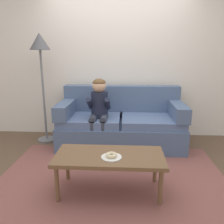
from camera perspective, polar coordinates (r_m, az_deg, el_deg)
The scene contains 10 objects.
ground at distance 3.09m, azimuth 0.36°, elevation -13.89°, with size 10.00×10.00×0.00m, color brown.
wall_back at distance 4.12m, azimuth 1.44°, elevation 13.47°, with size 8.00×0.10×2.80m, color silver.
area_rug at distance 2.87m, azimuth 0.09°, elevation -16.14°, with size 2.73×1.86×0.01m, color brown.
couch at distance 3.74m, azimuth 2.26°, elevation -3.10°, with size 1.97×0.90×0.94m.
coffee_table at distance 2.45m, azimuth -0.64°, elevation -11.63°, with size 1.15×0.54×0.43m.
person_child at distance 3.47m, azimuth -3.29°, elevation 1.16°, with size 0.34×0.58×1.10m.
plate at distance 2.36m, azimuth -0.16°, elevation -11.29°, with size 0.21×0.21×0.01m, color white.
donut at distance 2.35m, azimuth -0.16°, elevation -10.74°, with size 0.12×0.12×0.04m, color beige.
toy_controller at distance 3.13m, azimuth 10.64°, elevation -13.19°, with size 0.23×0.09×0.05m.
floor_lamp at distance 3.90m, azimuth -17.53°, elevation 13.76°, with size 0.32×0.32×1.79m.
Camera 1 is at (0.14, -2.72, 1.46)m, focal length 36.40 mm.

